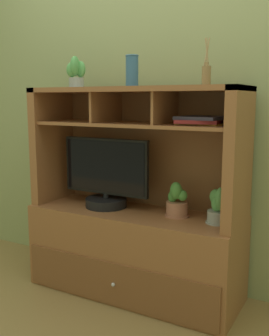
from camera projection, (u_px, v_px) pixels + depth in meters
floor_plane at (134, 292)px, 2.64m from camera, size 6.00×6.00×0.02m
back_wall at (155, 75)px, 2.64m from camera, size 6.00×0.02×2.80m
media_console at (135, 230)px, 2.57m from camera, size 1.36×0.52×1.32m
tv_monitor at (106, 180)px, 2.61m from camera, size 0.62×0.27×0.45m
potted_orchid at (177, 203)px, 2.41m from camera, size 0.15×0.15×0.21m
potted_fern at (219, 206)px, 2.27m from camera, size 0.13×0.13×0.21m
magazine_stack_left at (201, 120)px, 2.24m from camera, size 0.28×0.27×0.05m
diffuser_bottle at (206, 75)px, 2.22m from camera, size 0.05×0.05×0.26m
potted_succulent at (76, 72)px, 2.61m from camera, size 0.13×0.13×0.20m
ceramic_vase at (132, 71)px, 2.37m from camera, size 0.08×0.08×0.19m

